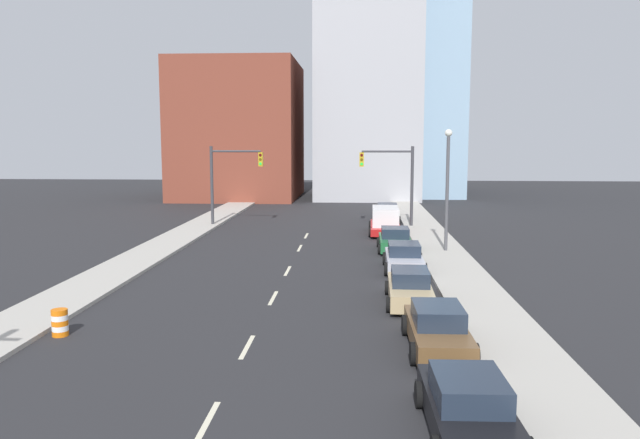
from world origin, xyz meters
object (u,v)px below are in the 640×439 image
at_px(traffic_barrel, 60,323).
at_px(sedan_green, 395,240).
at_px(sedan_brown, 438,329).
at_px(traffic_signal_right, 397,175).
at_px(sedan_navy, 387,213).
at_px(sedan_black, 468,408).
at_px(sedan_silver, 404,258).
at_px(box_truck_red, 385,221).
at_px(street_lamp, 447,181).
at_px(traffic_signal_left, 226,175).
at_px(sedan_tan, 410,288).

bearing_deg(traffic_barrel, sedan_green, 54.28).
bearing_deg(sedan_brown, traffic_barrel, 176.37).
height_order(traffic_signal_right, sedan_navy, traffic_signal_right).
distance_m(traffic_barrel, sedan_green, 21.84).
distance_m(traffic_signal_right, sedan_black, 34.98).
distance_m(sedan_black, sedan_silver, 18.51).
distance_m(sedan_silver, box_truck_red, 12.85).
bearing_deg(street_lamp, traffic_signal_right, 101.83).
distance_m(traffic_signal_left, traffic_signal_right, 13.44).
height_order(traffic_barrel, sedan_black, sedan_black).
distance_m(traffic_signal_right, sedan_tan, 23.30).
height_order(sedan_tan, sedan_green, sedan_tan).
relative_size(box_truck_red, sedan_navy, 1.39).
xyz_separation_m(sedan_brown, sedan_silver, (-0.17, 12.52, -0.01)).
bearing_deg(traffic_signal_left, sedan_green, -39.33).
distance_m(traffic_signal_left, sedan_navy, 13.91).
xyz_separation_m(traffic_signal_left, sedan_navy, (12.90, 3.92, -3.42)).
xyz_separation_m(street_lamp, sedan_green, (-3.04, 0.60, -3.72)).
height_order(traffic_barrel, sedan_green, sedan_green).
relative_size(sedan_silver, sedan_green, 1.09).
relative_size(traffic_signal_left, traffic_signal_right, 1.00).
relative_size(traffic_signal_left, sedan_green, 1.48).
height_order(traffic_signal_left, sedan_silver, traffic_signal_left).
bearing_deg(sedan_silver, traffic_barrel, -136.57).
bearing_deg(box_truck_red, street_lamp, -64.93).
bearing_deg(sedan_green, traffic_barrel, -125.29).
xyz_separation_m(traffic_barrel, sedan_brown, (13.04, -0.68, 0.21)).
xyz_separation_m(traffic_signal_left, sedan_tan, (12.58, -23.03, -3.44)).
bearing_deg(sedan_green, sedan_tan, -90.17).
bearing_deg(sedan_black, traffic_signal_right, 87.94).
bearing_deg(sedan_navy, sedan_green, -89.39).
bearing_deg(traffic_signal_right, sedan_silver, -92.16).
bearing_deg(traffic_signal_left, sedan_black, -69.59).
bearing_deg(sedan_black, traffic_barrel, 151.59).
xyz_separation_m(traffic_barrel, sedan_navy, (12.94, 32.06, 0.20)).
xyz_separation_m(traffic_signal_right, sedan_navy, (-0.54, 3.92, -3.42)).
height_order(traffic_barrel, box_truck_red, box_truck_red).
height_order(sedan_black, sedan_brown, sedan_brown).
distance_m(sedan_brown, box_truck_red, 25.36).
bearing_deg(sedan_tan, sedan_green, 90.90).
bearing_deg(sedan_brown, sedan_black, -91.12).
distance_m(sedan_tan, sedan_navy, 26.95).
height_order(street_lamp, sedan_tan, street_lamp).
bearing_deg(sedan_tan, sedan_navy, 90.81).
bearing_deg(sedan_silver, box_truck_red, 92.63).
xyz_separation_m(sedan_tan, sedan_navy, (0.33, 26.95, 0.02)).
bearing_deg(sedan_brown, street_lamp, 80.55).
bearing_deg(sedan_black, traffic_signal_left, 109.16).
height_order(street_lamp, sedan_black, street_lamp).
distance_m(street_lamp, sedan_tan, 12.97).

